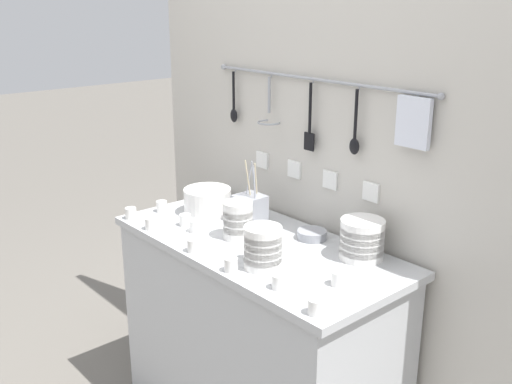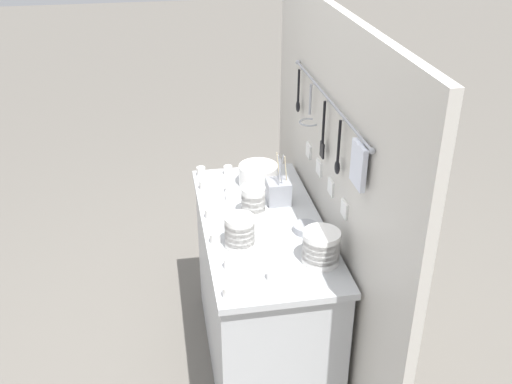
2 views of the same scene
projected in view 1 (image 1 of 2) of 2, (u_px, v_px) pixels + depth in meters
counter at (257, 339)px, 2.40m from camera, size 1.19×0.56×0.85m
back_wall at (315, 209)px, 2.45m from camera, size 1.99×0.11×1.81m
bowl_stack_tall_left at (263, 247)px, 2.03m from camera, size 0.13×0.13×0.15m
bowl_stack_short_front at (362, 239)px, 2.10m from camera, size 0.16×0.16×0.14m
bowl_stack_back_corner at (238, 220)px, 2.28m from camera, size 0.11×0.11×0.15m
plate_stack at (208, 201)px, 2.55m from camera, size 0.20×0.20×0.11m
steel_mixing_bowl at (312, 234)px, 2.29m from camera, size 0.11×0.11×0.03m
cutlery_caddy at (250, 209)px, 2.44m from camera, size 0.11×0.11×0.27m
cup_edge_far at (194, 246)px, 2.17m from camera, size 0.05×0.05×0.05m
cup_by_caddy at (279, 282)px, 1.90m from camera, size 0.05×0.05×0.05m
cup_back_left at (316, 307)px, 1.74m from camera, size 0.05×0.05×0.05m
cup_front_left at (131, 213)px, 2.50m from camera, size 0.05×0.05×0.05m
cup_back_right at (231, 265)px, 2.02m from camera, size 0.05×0.05×0.05m
cup_centre at (151, 224)px, 2.38m from camera, size 0.05×0.05×0.05m
cup_edge_near at (185, 220)px, 2.42m from camera, size 0.05×0.05×0.05m
cup_front_right at (338, 278)px, 1.92m from camera, size 0.05×0.05×0.05m
cup_mid_row at (162, 206)px, 2.58m from camera, size 0.05×0.05×0.05m
cup_beside_plates at (195, 226)px, 2.36m from camera, size 0.05×0.05×0.05m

